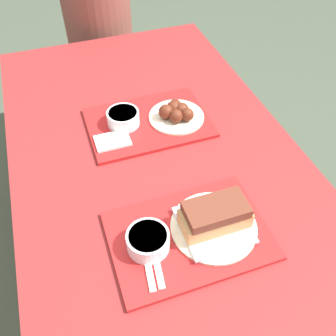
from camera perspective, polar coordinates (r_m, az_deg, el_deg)
ground_plane at (r=1.78m, az=-0.30°, el=-17.51°), size 12.00×12.00×0.00m
picnic_table at (r=1.21m, az=-0.43°, el=-3.54°), size 0.91×1.79×0.76m
picnic_bench_far at (r=2.22m, az=-9.98°, el=13.06°), size 0.86×0.28×0.47m
tray_near at (r=1.00m, az=3.22°, el=-10.21°), size 0.41×0.29×0.01m
tray_far at (r=1.31m, az=-3.02°, el=6.93°), size 0.41×0.29×0.01m
bowl_coleslaw_near at (r=0.95m, az=-3.06°, el=-10.93°), size 0.11×0.11×0.05m
brisket_sandwich_plate at (r=0.98m, az=7.12°, el=-7.78°), size 0.23×0.23×0.09m
plastic_fork_near at (r=0.95m, az=-3.22°, el=-13.81°), size 0.04×0.17×0.00m
plastic_knife_near at (r=0.96m, az=-1.92°, el=-13.44°), size 0.04×0.17×0.00m
bowl_coleslaw_far at (r=1.29m, az=-6.85°, el=7.66°), size 0.11×0.11×0.05m
wings_plate_far at (r=1.30m, az=1.26°, el=8.41°), size 0.19×0.19×0.06m
napkin_far at (r=1.24m, az=-8.45°, el=4.14°), size 0.11×0.08×0.01m
person_seated_across at (r=2.06m, az=-10.59°, el=21.24°), size 0.34×0.34×0.66m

